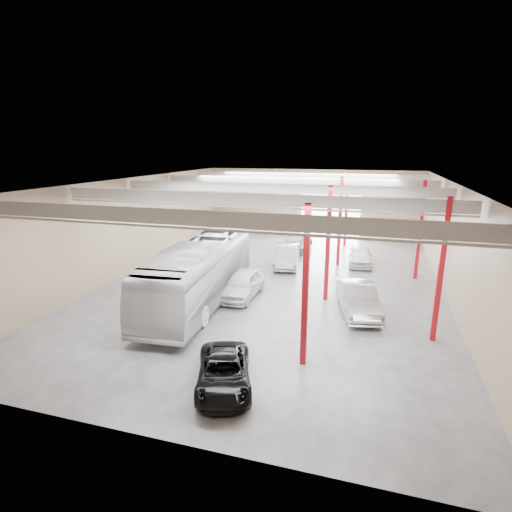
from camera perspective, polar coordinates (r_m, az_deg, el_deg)
The scene contains 8 objects.
depot_shell at distance 27.04m, azimuth 3.22°, elevation 6.39°, with size 22.12×32.12×7.06m.
coach_bus at distance 24.35m, azimuth -7.97°, elevation -2.30°, with size 3.09×13.21×3.68m, color silver.
black_sedan at distance 16.27m, azimuth -4.61°, elevation -16.20°, with size 2.06×4.47×1.24m, color black.
car_row_a at distance 25.17m, azimuth -1.95°, elevation -4.05°, with size 1.91×4.75×1.62m, color silver.
car_row_b at distance 31.78m, azimuth 4.44°, elevation 0.07°, with size 1.79×5.12×1.69m, color #AEADB2.
car_row_c at distance 36.79m, azimuth 5.88°, elevation 1.96°, with size 2.09×5.13×1.49m, color slate.
car_right_near at distance 23.41m, azimuth 14.38°, elevation -5.91°, with size 1.81×5.20×1.71m, color #ABABB0.
car_right_far at distance 33.14m, azimuth 14.64°, elevation 0.08°, with size 1.77×4.39×1.50m, color white.
Camera 1 is at (6.27, -25.54, 9.06)m, focal length 28.00 mm.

